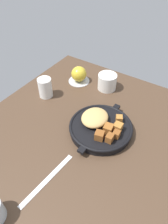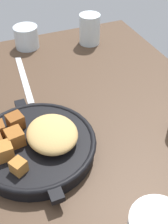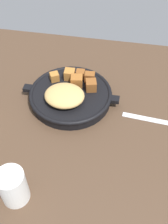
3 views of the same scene
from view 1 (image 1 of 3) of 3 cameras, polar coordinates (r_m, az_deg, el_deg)
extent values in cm
cube|color=#473323|center=(83.71, -0.87, -5.98)|extent=(92.84, 80.74, 2.40)
cylinder|color=black|center=(82.21, 4.51, -4.46)|extent=(23.73, 23.73, 3.09)
torus|color=black|center=(81.26, 4.56, -3.84)|extent=(24.46, 24.46, 1.20)
cube|color=black|center=(89.97, 8.69, 1.23)|extent=(2.64, 2.40, 1.20)
cube|color=black|center=(74.20, -0.56, -10.19)|extent=(2.64, 2.40, 1.20)
ellipsoid|color=tan|center=(81.41, 2.94, -1.51)|extent=(11.35, 10.05, 3.66)
cube|color=brown|center=(75.44, 6.90, -7.02)|extent=(3.05, 2.50, 2.95)
cube|color=#A86B2D|center=(79.30, 9.12, -4.04)|extent=(3.22, 3.19, 3.04)
cube|color=#A86B2D|center=(82.74, 9.44, -1.83)|extent=(3.41, 3.37, 2.53)
cube|color=#935623|center=(78.17, 6.55, -4.51)|extent=(3.85, 3.63, 3.16)
cube|color=brown|center=(75.78, 4.18, -6.33)|extent=(3.70, 3.77, 3.12)
cube|color=brown|center=(77.22, 8.72, -5.92)|extent=(2.74, 2.57, 2.58)
cylinder|color=#B7BABF|center=(108.18, -1.35, 8.42)|extent=(10.59, 10.59, 0.60)
sphere|color=gold|center=(105.91, -1.38, 10.22)|extent=(7.52, 7.52, 7.52)
cube|color=silver|center=(71.95, -9.85, -17.49)|extent=(22.99, 3.48, 0.36)
cylinder|color=white|center=(98.01, -10.41, 6.48)|extent=(6.16, 6.16, 9.09)
cylinder|color=silver|center=(102.01, 6.25, 8.10)|extent=(8.77, 8.77, 7.56)
camera|label=2|loc=(0.94, 25.44, 30.48)|focal=47.93mm
camera|label=3|loc=(0.89, -41.36, 32.91)|focal=44.20mm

